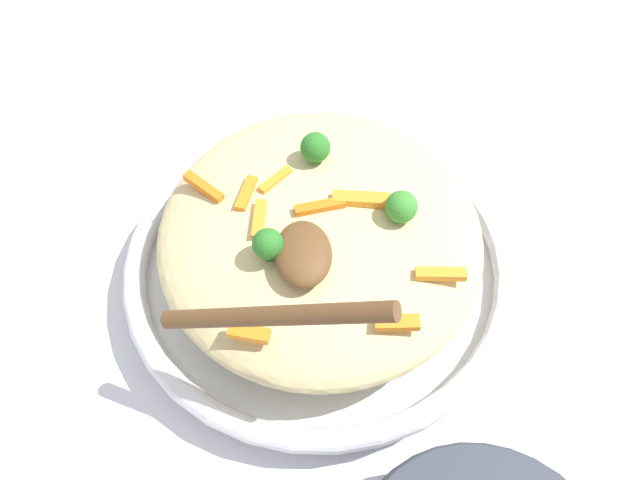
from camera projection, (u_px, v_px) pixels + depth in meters
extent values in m
plane|color=silver|center=(320.00, 280.00, 0.56)|extent=(2.40, 2.40, 0.00)
cylinder|color=silver|center=(320.00, 273.00, 0.55)|extent=(0.30, 0.30, 0.02)
torus|color=silver|center=(320.00, 260.00, 0.53)|extent=(0.32, 0.32, 0.02)
torus|color=black|center=(320.00, 257.00, 0.53)|extent=(0.31, 0.31, 0.00)
ellipsoid|color=#DBC689|center=(320.00, 233.00, 0.50)|extent=(0.27, 0.25, 0.06)
cube|color=orange|center=(259.00, 219.00, 0.47)|extent=(0.03, 0.01, 0.01)
cube|color=orange|center=(319.00, 206.00, 0.48)|extent=(0.01, 0.04, 0.01)
cube|color=orange|center=(397.00, 323.00, 0.43)|extent=(0.01, 0.03, 0.01)
cube|color=orange|center=(361.00, 199.00, 0.48)|extent=(0.02, 0.04, 0.01)
cube|color=orange|center=(441.00, 274.00, 0.45)|extent=(0.01, 0.04, 0.01)
cube|color=orange|center=(246.00, 194.00, 0.49)|extent=(0.03, 0.02, 0.01)
cube|color=orange|center=(204.00, 187.00, 0.50)|extent=(0.03, 0.03, 0.01)
cube|color=orange|center=(249.00, 333.00, 0.42)|extent=(0.02, 0.03, 0.01)
cube|color=orange|center=(275.00, 180.00, 0.50)|extent=(0.03, 0.03, 0.01)
cylinder|color=#377928|center=(400.00, 217.00, 0.48)|extent=(0.01, 0.01, 0.01)
sphere|color=#3D8E33|center=(401.00, 207.00, 0.47)|extent=(0.02, 0.02, 0.02)
cylinder|color=#296820|center=(320.00, 158.00, 0.51)|extent=(0.01, 0.01, 0.01)
sphere|color=#2D7A28|center=(320.00, 147.00, 0.50)|extent=(0.02, 0.02, 0.02)
cylinder|color=#296820|center=(269.00, 255.00, 0.45)|extent=(0.01, 0.01, 0.01)
sphere|color=#2D7A28|center=(268.00, 244.00, 0.44)|extent=(0.02, 0.02, 0.02)
ellipsoid|color=brown|center=(303.00, 254.00, 0.45)|extent=(0.06, 0.04, 0.02)
cylinder|color=brown|center=(270.00, 316.00, 0.38)|extent=(0.06, 0.15, 0.08)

